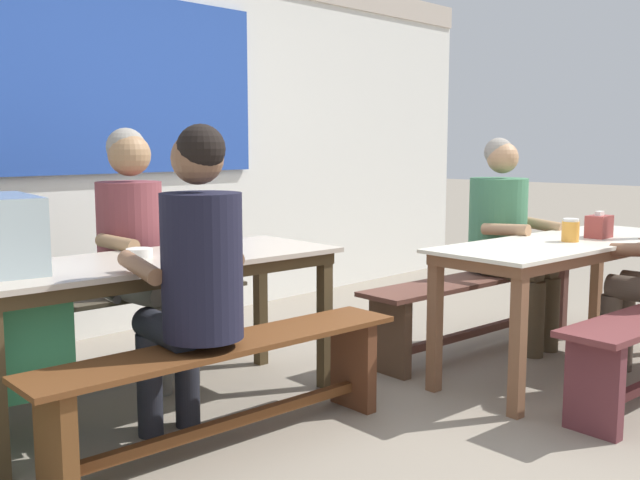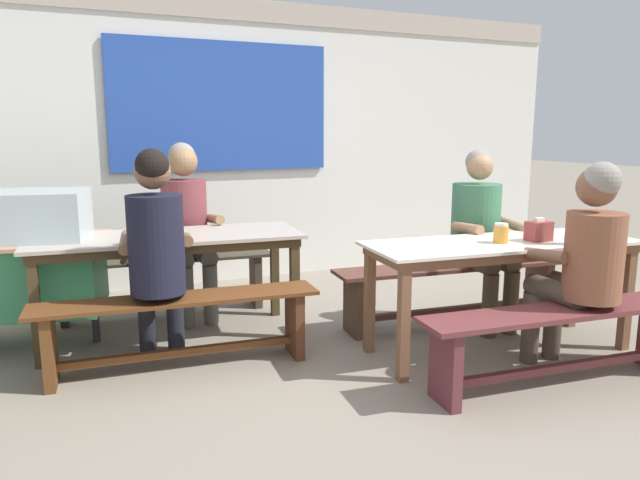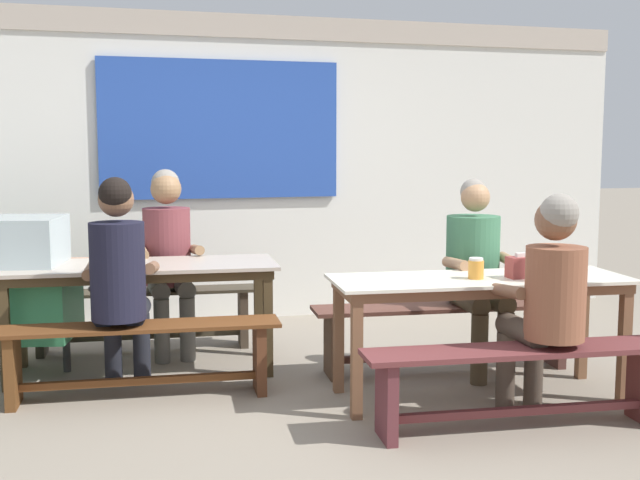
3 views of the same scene
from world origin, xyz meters
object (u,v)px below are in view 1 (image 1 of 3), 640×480
bench_far_back (102,327)px  person_left_back_turned (195,270)px  dining_table_far (155,274)px  bench_near_back (478,299)px  dining_table_near (566,254)px  condiment_jar (570,230)px  person_right_near_table (506,229)px  tissue_box (599,226)px  soup_bowl (139,253)px  person_center_facing (137,237)px  bench_far_front (228,378)px

bench_far_back → person_left_back_turned: (-0.19, -1.09, 0.46)m
person_left_back_turned → dining_table_far: bearing=73.9°
bench_far_back → bench_near_back: (1.94, -1.10, 0.01)m
dining_table_near → person_left_back_turned: (-2.08, 0.59, 0.10)m
bench_near_back → dining_table_far: bearing=165.3°
condiment_jar → bench_near_back: bearing=80.7°
person_right_near_table → tissue_box: (-0.01, -0.59, 0.06)m
dining_table_far → condiment_jar: bearing=-31.2°
bench_far_back → soup_bowl: soup_bowl is taller
bench_far_back → soup_bowl: bearing=-99.2°
person_right_near_table → soup_bowl: (-2.20, 0.66, 0.02)m
person_left_back_turned → tissue_box: person_left_back_turned is taller
person_right_near_table → soup_bowl: bearing=163.3°
soup_bowl → bench_far_back: bearing=80.8°
person_left_back_turned → condiment_jar: 2.13m
dining_table_far → person_center_facing: person_center_facing is taller
dining_table_near → person_right_near_table: 0.56m
tissue_box → person_right_near_table: bearing=89.2°
bench_far_back → bench_far_front: same height
bench_far_back → tissue_box: bearing=-39.9°
dining_table_far → tissue_box: tissue_box is taller
bench_near_back → person_center_facing: 2.09m
dining_table_near → person_right_near_table: size_ratio=1.41×
dining_table_far → person_center_facing: 0.56m
dining_table_near → person_center_facing: person_center_facing is taller
soup_bowl → bench_near_back: bearing=-16.1°
person_right_near_table → dining_table_near: bearing=-114.2°
dining_table_far → condiment_jar: condiment_jar is taller
dining_table_near → condiment_jar: 0.15m
bench_far_back → bench_near_back: same height
bench_near_back → condiment_jar: size_ratio=14.66×
bench_near_back → soup_bowl: 2.16m
person_right_near_table → condiment_jar: bearing=-116.9°
bench_near_back → bench_far_front: bearing=-178.3°
condiment_jar → bench_far_back: bearing=136.9°
person_left_back_turned → soup_bowl: 0.59m
dining_table_far → person_right_near_table: person_right_near_table is taller
bench_near_back → person_center_facing: size_ratio=1.36×
dining_table_far → bench_near_back: dining_table_far is taller
tissue_box → condiment_jar: (-0.27, 0.04, -0.00)m
dining_table_near → bench_far_back: size_ratio=1.06×
dining_table_far → soup_bowl: (-0.04, 0.07, 0.10)m
person_left_back_turned → person_center_facing: 1.08m
bench_near_back → tissue_box: 0.84m
bench_far_back → dining_table_far: bearing=-94.5°
dining_table_near → person_left_back_turned: bearing=164.2°
dining_table_near → bench_near_back: size_ratio=1.00×
bench_near_back → bench_far_back: bearing=150.4°
bench_near_back → soup_bowl: size_ratio=14.97×
bench_far_front → soup_bowl: bearing=89.3°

